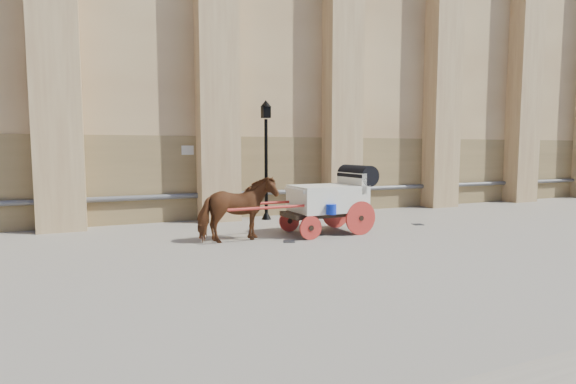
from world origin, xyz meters
name	(u,v)px	position (x,y,z in m)	size (l,w,h in m)	color
ground	(284,236)	(0.00, 0.00, 0.00)	(90.00, 90.00, 0.00)	gray
cathedral	(259,5)	(2.07, 7.81, 9.01)	(44.80, 9.20, 19.20)	tan
horse	(237,209)	(-1.48, -0.20, 0.90)	(0.97, 2.12, 1.79)	brown
carriage	(332,197)	(1.55, -0.06, 1.10)	(4.71, 1.70, 2.04)	black
street_lamp	(266,156)	(0.64, 3.18, 2.28)	(0.40, 0.40, 4.27)	black
drain_grate_near	(289,242)	(-0.20, -0.80, 0.01)	(0.32, 0.32, 0.01)	black
drain_grate_far	(418,224)	(4.92, 0.06, 0.01)	(0.32, 0.32, 0.01)	black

